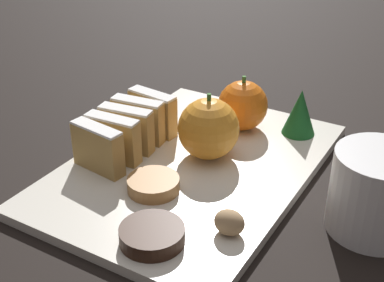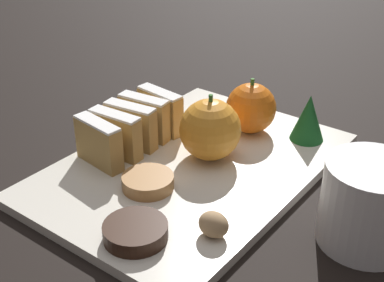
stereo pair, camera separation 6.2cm
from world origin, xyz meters
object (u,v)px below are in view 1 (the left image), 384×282
at_px(orange_near, 243,105).
at_px(walnut, 229,222).
at_px(chocolate_cookie, 152,235).
at_px(coffee_mug, 379,192).
at_px(orange_far, 209,129).

distance_m(orange_near, walnut, 0.23).
height_order(walnut, chocolate_cookie, walnut).
relative_size(walnut, coffee_mug, 0.25).
bearing_deg(orange_near, chocolate_cookie, -83.28).
xyz_separation_m(orange_far, coffee_mug, (0.21, -0.02, -0.01)).
bearing_deg(orange_far, chocolate_cookie, -78.95).
bearing_deg(chocolate_cookie, orange_near, 96.72).
bearing_deg(orange_far, walnut, -53.16).
height_order(orange_far, walnut, orange_far).
bearing_deg(chocolate_cookie, walnut, 40.54).
relative_size(orange_far, coffee_mug, 0.67).
xyz_separation_m(walnut, chocolate_cookie, (-0.06, -0.05, -0.00)).
distance_m(orange_near, orange_far, 0.09).
distance_m(orange_far, coffee_mug, 0.21).
bearing_deg(coffee_mug, orange_far, 173.35).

